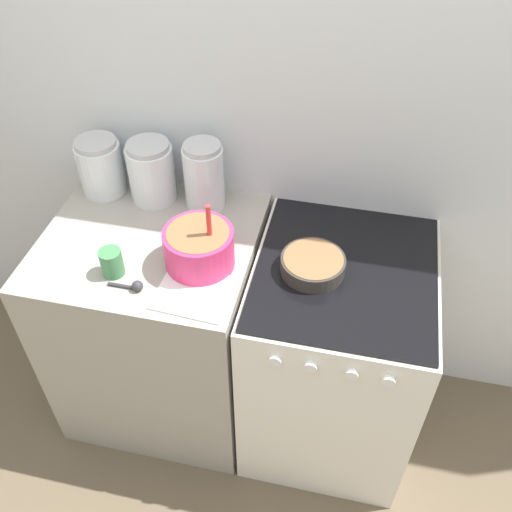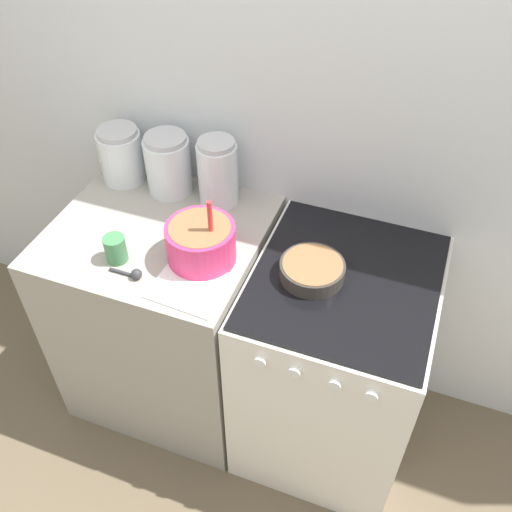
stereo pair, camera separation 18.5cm
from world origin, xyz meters
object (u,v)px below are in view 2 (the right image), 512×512
Objects in this scene: mixing_bowl at (201,241)px; storage_jar_middle at (169,167)px; baking_pan at (312,270)px; storage_jar_left at (122,158)px; stove at (333,363)px; tin_can at (116,249)px; storage_jar_right at (218,176)px.

mixing_bowl is 1.08× the size of storage_jar_middle.
baking_pan is 0.97× the size of storage_jar_left.
baking_pan is at bearing -165.90° from stove.
mixing_bowl reaches higher than tin_can.
tin_can is at bearing -158.49° from mixing_bowl.
storage_jar_middle is at bearing 162.52° from stove.
tin_can is at bearing -166.45° from stove.
tin_can reaches higher than stove.
stove is 9.70× the size of tin_can.
tin_can is (-0.74, -0.18, 0.51)m from stove.
mixing_bowl reaches higher than baking_pan.
tin_can is (-0.19, -0.42, -0.06)m from storage_jar_right.
storage_jar_left is at bearing -180.00° from storage_jar_middle.
stove is at bearing -23.27° from storage_jar_right.
storage_jar_left is 2.31× the size of tin_can.
mixing_bowl reaches higher than stove.
tin_can is at bearing -114.89° from storage_jar_right.
stove is at bearing -17.48° from storage_jar_middle.
baking_pan is 0.52m from storage_jar_right.
storage_jar_right is (-0.07, 0.31, 0.03)m from mixing_bowl.
tin_can is (0.01, -0.42, -0.05)m from storage_jar_middle.
storage_jar_left is 0.47m from tin_can.
storage_jar_left is (-0.95, 0.24, 0.55)m from stove.
mixing_bowl is 0.57m from storage_jar_left.
storage_jar_middle reaches higher than tin_can.
baking_pan is at bearing 13.46° from tin_can.
stove is 4.32× the size of baking_pan.
storage_jar_left is at bearing 146.67° from mixing_bowl.
baking_pan is at bearing 7.33° from mixing_bowl.
baking_pan is 0.65m from tin_can.
baking_pan is (-0.11, -0.03, 0.49)m from stove.
storage_jar_middle reaches higher than baking_pan.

